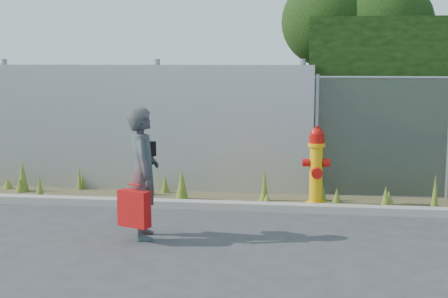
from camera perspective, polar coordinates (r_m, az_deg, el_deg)
ground at (r=7.88m, az=0.81°, el=-8.71°), size 80.00×80.00×0.00m
curb at (r=9.59m, az=2.11°, el=-5.26°), size 16.00×0.22×0.12m
weed_strip at (r=10.25m, az=-1.73°, el=-3.90°), size 16.00×1.30×0.55m
corrugated_fence at (r=11.34m, az=-13.80°, el=1.94°), size 8.50×0.21×2.30m
fire_hydrant at (r=9.81m, az=8.42°, el=-1.71°), size 0.43×0.38×1.28m
woman at (r=8.04m, az=-7.39°, el=-2.21°), size 0.56×0.71×1.70m
red_tote_bag at (r=7.92m, az=-8.22°, el=-5.41°), size 0.42×0.15×0.55m
black_shoulder_bag at (r=8.18m, az=-7.18°, el=0.05°), size 0.26×0.11×0.20m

